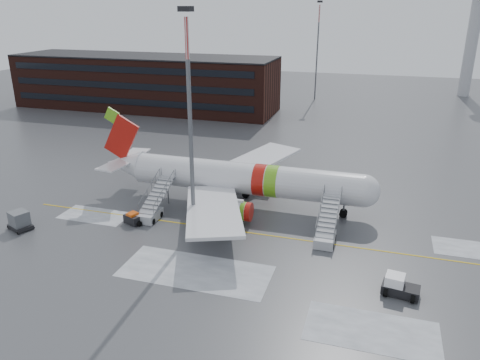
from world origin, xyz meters
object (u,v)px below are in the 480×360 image
(airliner, at_px, (237,178))
(light_mast_near, at_px, (190,123))
(airstair_fwd, at_px, (326,231))
(uld_container, at_px, (20,221))
(pushback_tug, at_px, (399,286))
(airstair_aft, at_px, (152,209))
(baggage_tractor, at_px, (133,219))

(airliner, distance_m, light_mast_near, 12.11)
(airstair_fwd, relative_size, uld_container, 2.54)
(pushback_tug, height_order, light_mast_near, light_mast_near)
(pushback_tug, bearing_deg, light_mast_near, 163.47)
(airstair_fwd, xyz_separation_m, uld_container, (-32.61, -7.05, -0.10))
(airstair_fwd, bearing_deg, pushback_tug, -48.04)
(airliner, bearing_deg, airstair_aft, -141.75)
(airliner, height_order, airstair_fwd, airliner)
(airliner, relative_size, baggage_tractor, 13.05)
(uld_container, bearing_deg, airstair_aft, 29.26)
(airstair_aft, distance_m, baggage_tractor, 2.67)
(airstair_fwd, height_order, uld_container, airstair_fwd)
(airstair_aft, relative_size, light_mast_near, 0.33)
(airliner, distance_m, airstair_aft, 10.82)
(airliner, bearing_deg, uld_container, -146.94)
(airstair_fwd, relative_size, airstair_aft, 1.00)
(airstair_aft, height_order, pushback_tug, airstair_aft)
(airstair_fwd, relative_size, pushback_tug, 2.35)
(airliner, xyz_separation_m, pushback_tug, (18.87, -14.48, -2.64))
(airstair_fwd, xyz_separation_m, baggage_tractor, (-21.40, -2.23, -0.50))
(airliner, relative_size, light_mast_near, 1.51)
(airliner, relative_size, uld_container, 11.57)
(light_mast_near, bearing_deg, pushback_tug, -16.53)
(baggage_tractor, bearing_deg, airliner, 42.21)
(airstair_aft, xyz_separation_m, light_mast_near, (5.83, -1.61, 10.98))
(airstair_aft, xyz_separation_m, pushback_tug, (27.16, -7.94, -0.29))
(uld_container, xyz_separation_m, baggage_tractor, (11.21, 4.82, -0.40))
(airliner, distance_m, uld_container, 25.02)
(uld_container, height_order, light_mast_near, light_mast_near)
(airstair_aft, relative_size, pushback_tug, 2.35)
(airliner, xyz_separation_m, uld_container, (-20.87, -13.58, -2.46))
(light_mast_near, bearing_deg, uld_container, -163.53)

